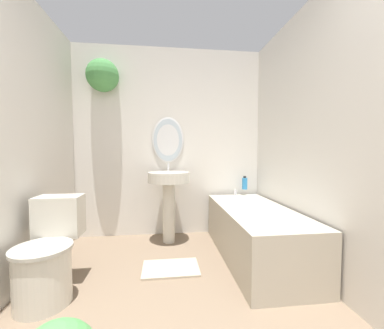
# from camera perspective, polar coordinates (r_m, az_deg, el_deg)

# --- Properties ---
(wall_back) EXTENTS (2.49, 0.38, 2.40)m
(wall_back) POSITION_cam_1_polar(r_m,az_deg,el_deg) (3.08, -7.45, 7.35)
(wall_back) COLOR silver
(wall_back) RESTS_ON ground_plane
(wall_right) EXTENTS (0.06, 2.94, 2.40)m
(wall_right) POSITION_cam_1_polar(r_m,az_deg,el_deg) (2.11, 31.31, 6.04)
(wall_right) COLOR silver
(wall_right) RESTS_ON ground_plane
(toilet) EXTENTS (0.40, 0.60, 0.72)m
(toilet) POSITION_cam_1_polar(r_m,az_deg,el_deg) (2.14, -31.46, -18.28)
(toilet) COLOR beige
(toilet) RESTS_ON ground_plane
(pedestal_sink) EXTENTS (0.49, 0.49, 0.94)m
(pedestal_sink) POSITION_cam_1_polar(r_m,az_deg,el_deg) (2.81, -5.66, -6.00)
(pedestal_sink) COLOR beige
(pedestal_sink) RESTS_ON ground_plane
(bathtub) EXTENTS (0.66, 1.53, 0.59)m
(bathtub) POSITION_cam_1_polar(r_m,az_deg,el_deg) (2.56, 15.02, -15.41)
(bathtub) COLOR #B2A893
(bathtub) RESTS_ON ground_plane
(shampoo_bottle) EXTENTS (0.07, 0.07, 0.17)m
(shampoo_bottle) POSITION_cam_1_polar(r_m,az_deg,el_deg) (3.15, 12.65, -4.45)
(shampoo_bottle) COLOR #2D84C6
(shampoo_bottle) RESTS_ON bathtub
(bath_mat) EXTENTS (0.51, 0.34, 0.02)m
(bath_mat) POSITION_cam_1_polar(r_m,az_deg,el_deg) (2.36, -5.17, -23.77)
(bath_mat) COLOR #B7A88E
(bath_mat) RESTS_ON ground_plane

